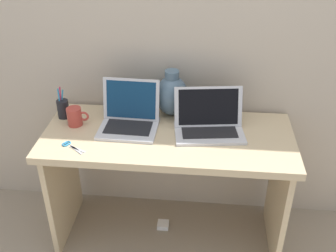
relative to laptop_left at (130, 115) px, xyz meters
name	(u,v)px	position (x,y,z in m)	size (l,w,h in m)	color
ground_plane	(168,233)	(0.21, -0.07, -0.79)	(6.00, 6.00, 0.00)	gray
back_wall	(174,26)	(0.21, 0.25, 0.41)	(4.40, 0.04, 2.40)	#BCAD99
desk	(168,160)	(0.21, -0.07, -0.23)	(1.32, 0.56, 0.72)	#D1B78C
laptop_left	(130,115)	(0.00, 0.00, 0.00)	(0.31, 0.27, 0.24)	silver
laptop_right	(209,121)	(0.42, -0.01, 0.00)	(0.39, 0.28, 0.22)	silver
green_vase	(172,95)	(0.21, 0.15, 0.06)	(0.18, 0.18, 0.26)	slate
coffee_mug	(75,117)	(-0.30, -0.02, -0.01)	(0.12, 0.08, 0.10)	#B23D33
pen_cup	(63,108)	(-0.38, 0.05, -0.01)	(0.06, 0.06, 0.18)	black
scissors	(70,146)	(-0.26, -0.23, -0.06)	(0.14, 0.11, 0.01)	#B7B7BC
power_brick	(163,225)	(0.18, -0.02, -0.77)	(0.07, 0.07, 0.03)	white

